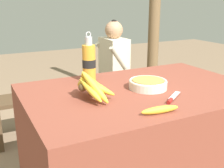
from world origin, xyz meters
TOP-DOWN VIEW (x-y plane):
  - market_counter at (0.00, 0.00)m, footprint 1.38×0.91m
  - banana_bunch_ripe at (-0.34, -0.03)m, footprint 0.20×0.33m
  - serving_bowl at (0.03, -0.01)m, footprint 0.23×0.23m
  - water_bottle at (-0.22, 0.29)m, footprint 0.09×0.09m
  - loose_banana_front at (-0.13, -0.36)m, footprint 0.20×0.05m
  - knife at (0.03, -0.24)m, footprint 0.18×0.14m
  - wooden_bench at (0.07, 1.22)m, footprint 1.86×0.32m
  - seated_vendor at (0.38, 1.19)m, footprint 0.40×0.39m
  - banana_bunch_green at (-0.41, 1.23)m, footprint 0.18×0.31m

SIDE VIEW (x-z plane):
  - wooden_bench at x=0.07m, z-range 0.15..0.59m
  - market_counter at x=0.00m, z-range 0.00..0.79m
  - banana_bunch_green at x=-0.41m, z-range 0.43..0.56m
  - seated_vendor at x=0.38m, z-range 0.09..1.20m
  - knife at x=0.03m, z-range 0.79..0.81m
  - loose_banana_front at x=-0.13m, z-range 0.79..0.83m
  - serving_bowl at x=0.03m, z-range 0.80..0.85m
  - banana_bunch_ripe at x=-0.34m, z-range 0.78..0.95m
  - water_bottle at x=-0.22m, z-range 0.76..1.08m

